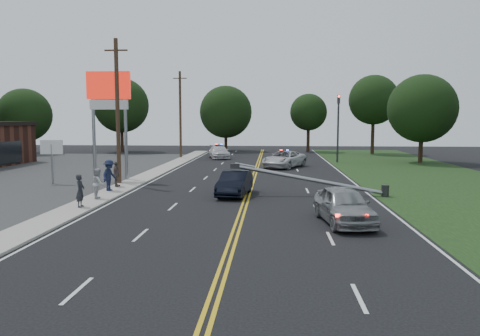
# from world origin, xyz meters

# --- Properties ---
(ground) EXTENTS (120.00, 120.00, 0.00)m
(ground) POSITION_xyz_m (0.00, 0.00, 0.00)
(ground) COLOR black
(ground) RESTS_ON ground
(sidewalk) EXTENTS (1.80, 70.00, 0.12)m
(sidewalk) POSITION_xyz_m (-8.40, 10.00, 0.06)
(sidewalk) COLOR #A09A91
(sidewalk) RESTS_ON ground
(grass_verge) EXTENTS (12.00, 80.00, 0.01)m
(grass_verge) POSITION_xyz_m (13.50, 10.00, 0.01)
(grass_verge) COLOR black
(grass_verge) RESTS_ON ground
(centerline_yellow) EXTENTS (0.36, 80.00, 0.00)m
(centerline_yellow) POSITION_xyz_m (0.00, 10.00, 0.01)
(centerline_yellow) COLOR gold
(centerline_yellow) RESTS_ON ground
(pylon_sign) EXTENTS (3.20, 0.35, 8.00)m
(pylon_sign) POSITION_xyz_m (-10.50, 14.00, 6.00)
(pylon_sign) COLOR gray
(pylon_sign) RESTS_ON ground
(small_sign) EXTENTS (1.60, 0.14, 3.10)m
(small_sign) POSITION_xyz_m (-14.00, 12.00, 2.33)
(small_sign) COLOR gray
(small_sign) RESTS_ON ground
(traffic_signal) EXTENTS (0.28, 0.41, 7.05)m
(traffic_signal) POSITION_xyz_m (8.30, 30.00, 4.21)
(traffic_signal) COLOR #2D2D30
(traffic_signal) RESTS_ON ground
(fallen_streetlight) EXTENTS (9.36, 0.44, 1.91)m
(fallen_streetlight) POSITION_xyz_m (4.19, 8.00, 0.92)
(fallen_streetlight) COLOR #2D2D30
(fallen_streetlight) RESTS_ON ground
(utility_pole_mid) EXTENTS (1.60, 0.28, 10.00)m
(utility_pole_mid) POSITION_xyz_m (-9.20, 12.00, 5.08)
(utility_pole_mid) COLOR #382619
(utility_pole_mid) RESTS_ON ground
(utility_pole_far) EXTENTS (1.60, 0.28, 10.00)m
(utility_pole_far) POSITION_xyz_m (-9.20, 34.00, 5.08)
(utility_pole_far) COLOR #382619
(utility_pole_far) RESTS_ON ground
(tree_4) EXTENTS (6.91, 6.91, 8.52)m
(tree_4) POSITION_xyz_m (-30.87, 39.52, 5.06)
(tree_4) COLOR black
(tree_4) RESTS_ON ground
(tree_5) EXTENTS (7.49, 7.49, 10.17)m
(tree_5) POSITION_xyz_m (-19.36, 43.82, 6.42)
(tree_5) COLOR black
(tree_5) RESTS_ON ground
(tree_6) EXTENTS (7.40, 7.40, 9.25)m
(tree_6) POSITION_xyz_m (-5.19, 46.69, 5.54)
(tree_6) COLOR black
(tree_6) RESTS_ON ground
(tree_7) EXTENTS (5.11, 5.11, 8.05)m
(tree_7) POSITION_xyz_m (6.41, 46.03, 5.48)
(tree_7) COLOR black
(tree_7) RESTS_ON ground
(tree_8) EXTENTS (6.41, 6.41, 10.22)m
(tree_8) POSITION_xyz_m (14.49, 42.39, 7.00)
(tree_8) COLOR black
(tree_8) RESTS_ON ground
(tree_9) EXTENTS (7.01, 7.01, 9.14)m
(tree_9) POSITION_xyz_m (16.87, 30.06, 5.62)
(tree_9) COLOR black
(tree_9) RESTS_ON ground
(crashed_sedan) EXTENTS (2.01, 4.56, 1.46)m
(crashed_sedan) POSITION_xyz_m (-0.77, 7.86, 0.73)
(crashed_sedan) COLOR black
(crashed_sedan) RESTS_ON ground
(waiting_sedan) EXTENTS (2.53, 4.96, 1.62)m
(waiting_sedan) POSITION_xyz_m (4.60, 0.70, 0.81)
(waiting_sedan) COLOR gray
(waiting_sedan) RESTS_ON ground
(emergency_a) EXTENTS (4.78, 6.18, 1.56)m
(emergency_a) POSITION_xyz_m (2.57, 24.33, 0.78)
(emergency_a) COLOR silver
(emergency_a) RESTS_ON ground
(emergency_b) EXTENTS (3.23, 5.46, 1.48)m
(emergency_b) POSITION_xyz_m (-4.74, 34.14, 0.74)
(emergency_b) COLOR silver
(emergency_b) RESTS_ON ground
(bystander_a) EXTENTS (0.42, 0.62, 1.66)m
(bystander_a) POSITION_xyz_m (-8.22, 3.03, 0.95)
(bystander_a) COLOR #23242A
(bystander_a) RESTS_ON sidewalk
(bystander_b) EXTENTS (0.83, 0.96, 1.69)m
(bystander_b) POSITION_xyz_m (-8.25, 5.63, 0.97)
(bystander_b) COLOR #B4B4BA
(bystander_b) RESTS_ON sidewalk
(bystander_c) EXTENTS (0.99, 1.38, 1.92)m
(bystander_c) POSITION_xyz_m (-8.63, 8.43, 1.08)
(bystander_c) COLOR #161D38
(bystander_c) RESTS_ON sidewalk
(bystander_d) EXTENTS (0.44, 1.00, 1.68)m
(bystander_d) POSITION_xyz_m (-8.77, 10.13, 0.96)
(bystander_d) COLOR #61514D
(bystander_d) RESTS_ON sidewalk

